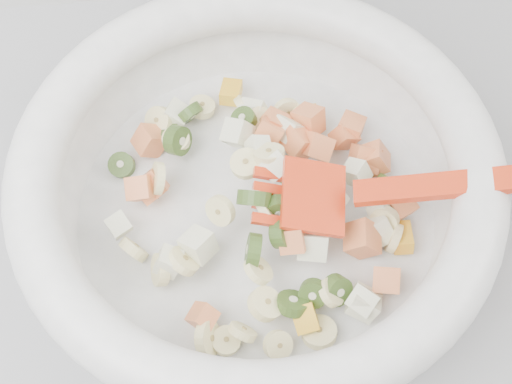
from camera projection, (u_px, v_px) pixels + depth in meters
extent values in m
cube|color=#949599|center=(136.00, 383.00, 1.00)|extent=(2.00, 0.60, 0.90)
cylinder|color=white|center=(256.00, 215.00, 0.61)|extent=(0.32, 0.32, 0.02)
torus|color=white|center=(256.00, 169.00, 0.55)|extent=(0.39, 0.39, 0.04)
cylinder|color=beige|center=(258.00, 270.00, 0.54)|extent=(0.03, 0.04, 0.03)
cylinder|color=beige|center=(176.00, 140.00, 0.61)|extent=(0.03, 0.03, 0.01)
cylinder|color=beige|center=(158.00, 178.00, 0.59)|extent=(0.02, 0.04, 0.04)
cylinder|color=beige|center=(319.00, 332.00, 0.54)|extent=(0.04, 0.04, 0.01)
cylinder|color=beige|center=(385.00, 220.00, 0.58)|extent=(0.03, 0.02, 0.03)
cylinder|color=beige|center=(134.00, 250.00, 0.57)|extent=(0.03, 0.03, 0.03)
cylinder|color=beige|center=(183.00, 261.00, 0.55)|extent=(0.03, 0.04, 0.03)
cylinder|color=beige|center=(287.00, 111.00, 0.63)|extent=(0.03, 0.02, 0.03)
cylinder|color=beige|center=(259.00, 121.00, 0.62)|extent=(0.03, 0.03, 0.03)
cylinder|color=beige|center=(266.00, 209.00, 0.56)|extent=(0.02, 0.03, 0.03)
cylinder|color=beige|center=(202.00, 107.00, 0.65)|extent=(0.03, 0.03, 0.01)
cylinder|color=beige|center=(246.00, 164.00, 0.58)|extent=(0.03, 0.03, 0.01)
cylinder|color=beige|center=(313.00, 185.00, 0.58)|extent=(0.04, 0.04, 0.03)
cylinder|color=beige|center=(265.00, 304.00, 0.54)|extent=(0.03, 0.03, 0.02)
cylinder|color=beige|center=(160.00, 270.00, 0.56)|extent=(0.02, 0.03, 0.03)
cylinder|color=beige|center=(226.00, 341.00, 0.54)|extent=(0.03, 0.03, 0.01)
cylinder|color=beige|center=(242.00, 332.00, 0.53)|extent=(0.03, 0.02, 0.03)
cylinder|color=beige|center=(245.00, 107.00, 0.64)|extent=(0.02, 0.03, 0.03)
cylinder|color=beige|center=(278.00, 345.00, 0.53)|extent=(0.03, 0.02, 0.02)
cylinder|color=beige|center=(208.00, 338.00, 0.53)|extent=(0.02, 0.04, 0.04)
cylinder|color=beige|center=(159.00, 120.00, 0.63)|extent=(0.04, 0.03, 0.03)
cylinder|color=beige|center=(331.00, 293.00, 0.54)|extent=(0.02, 0.02, 0.02)
cylinder|color=beige|center=(394.00, 238.00, 0.58)|extent=(0.02, 0.03, 0.03)
cylinder|color=beige|center=(269.00, 155.00, 0.58)|extent=(0.04, 0.04, 0.02)
cylinder|color=beige|center=(220.00, 211.00, 0.56)|extent=(0.02, 0.03, 0.03)
cylinder|color=beige|center=(302.00, 111.00, 0.64)|extent=(0.03, 0.04, 0.03)
cube|color=#FF8150|center=(400.00, 206.00, 0.59)|extent=(0.03, 0.03, 0.02)
cube|color=#FF8150|center=(299.00, 142.00, 0.61)|extent=(0.04, 0.03, 0.03)
cube|color=#FF8150|center=(364.00, 159.00, 0.61)|extent=(0.03, 0.03, 0.03)
cube|color=#FF8150|center=(275.00, 126.00, 0.62)|extent=(0.03, 0.02, 0.03)
cube|color=#FF8150|center=(344.00, 137.00, 0.62)|extent=(0.03, 0.02, 0.03)
cube|color=#FF8150|center=(362.00, 239.00, 0.57)|extent=(0.03, 0.03, 0.03)
cube|color=#FF8150|center=(150.00, 141.00, 0.62)|extent=(0.04, 0.03, 0.03)
cube|color=#FF8150|center=(141.00, 188.00, 0.59)|extent=(0.03, 0.03, 0.03)
cube|color=#FF8150|center=(151.00, 186.00, 0.60)|extent=(0.03, 0.03, 0.03)
cube|color=#FF8150|center=(293.00, 240.00, 0.55)|extent=(0.03, 0.03, 0.03)
cube|color=#FF8150|center=(317.00, 147.00, 0.60)|extent=(0.03, 0.03, 0.03)
cube|color=#FF8150|center=(386.00, 280.00, 0.56)|extent=(0.03, 0.03, 0.03)
cube|color=#FF8150|center=(203.00, 316.00, 0.54)|extent=(0.03, 0.03, 0.03)
cube|color=#FF8150|center=(308.00, 121.00, 0.62)|extent=(0.03, 0.04, 0.03)
cube|color=#FF8150|center=(351.00, 128.00, 0.63)|extent=(0.03, 0.03, 0.02)
cube|color=#FF8150|center=(373.00, 159.00, 0.61)|extent=(0.03, 0.03, 0.03)
cube|color=#FF8150|center=(269.00, 134.00, 0.61)|extent=(0.03, 0.03, 0.03)
cylinder|color=#56882D|center=(178.00, 141.00, 0.61)|extent=(0.03, 0.03, 0.04)
cylinder|color=#56882D|center=(292.00, 304.00, 0.54)|extent=(0.03, 0.03, 0.03)
cylinder|color=#56882D|center=(387.00, 187.00, 0.60)|extent=(0.03, 0.03, 0.03)
cylinder|color=#56882D|center=(122.00, 165.00, 0.62)|extent=(0.03, 0.03, 0.02)
cylinder|color=#56882D|center=(244.00, 120.00, 0.62)|extent=(0.03, 0.03, 0.02)
cylinder|color=#56882D|center=(282.00, 234.00, 0.55)|extent=(0.03, 0.03, 0.03)
cylinder|color=#56882D|center=(290.00, 172.00, 0.58)|extent=(0.03, 0.03, 0.03)
cylinder|color=#56882D|center=(336.00, 290.00, 0.55)|extent=(0.04, 0.03, 0.03)
cylinder|color=#56882D|center=(313.00, 293.00, 0.54)|extent=(0.03, 0.03, 0.03)
cylinder|color=#56882D|center=(167.00, 133.00, 0.63)|extent=(0.03, 0.03, 0.03)
cylinder|color=#56882D|center=(278.00, 210.00, 0.56)|extent=(0.03, 0.02, 0.03)
cylinder|color=#56882D|center=(190.00, 113.00, 0.63)|extent=(0.03, 0.02, 0.03)
cylinder|color=#56882D|center=(253.00, 250.00, 0.55)|extent=(0.02, 0.04, 0.04)
cylinder|color=#56882D|center=(254.00, 199.00, 0.55)|extent=(0.03, 0.03, 0.03)
cube|color=white|center=(363.00, 300.00, 0.55)|extent=(0.03, 0.03, 0.03)
cube|color=white|center=(238.00, 133.00, 0.60)|extent=(0.03, 0.03, 0.03)
cube|color=white|center=(382.00, 211.00, 0.58)|extent=(0.03, 0.03, 0.03)
cube|color=white|center=(334.00, 199.00, 0.58)|extent=(0.03, 0.03, 0.03)
cube|color=white|center=(313.00, 244.00, 0.56)|extent=(0.03, 0.03, 0.03)
cube|color=white|center=(169.00, 262.00, 0.55)|extent=(0.03, 0.03, 0.03)
cube|color=white|center=(276.00, 166.00, 0.57)|extent=(0.03, 0.03, 0.03)
cube|color=white|center=(357.00, 173.00, 0.60)|extent=(0.03, 0.03, 0.03)
cube|color=white|center=(364.00, 303.00, 0.55)|extent=(0.03, 0.03, 0.03)
cube|color=white|center=(288.00, 130.00, 0.61)|extent=(0.04, 0.03, 0.03)
cube|color=white|center=(119.00, 225.00, 0.58)|extent=(0.02, 0.03, 0.02)
cube|color=white|center=(174.00, 117.00, 0.64)|extent=(0.04, 0.03, 0.03)
cube|color=white|center=(258.00, 147.00, 0.59)|extent=(0.02, 0.02, 0.02)
cube|color=white|center=(378.00, 229.00, 0.58)|extent=(0.03, 0.03, 0.03)
cube|color=white|center=(253.00, 114.00, 0.63)|extent=(0.03, 0.03, 0.03)
cube|color=white|center=(198.00, 245.00, 0.56)|extent=(0.03, 0.03, 0.03)
cube|color=gold|center=(308.00, 189.00, 0.57)|extent=(0.03, 0.02, 0.03)
cube|color=gold|center=(305.00, 318.00, 0.54)|extent=(0.02, 0.03, 0.02)
cube|color=gold|center=(402.00, 237.00, 0.58)|extent=(0.02, 0.03, 0.02)
cube|color=gold|center=(231.00, 92.00, 0.65)|extent=(0.02, 0.03, 0.02)
cube|color=gold|center=(308.00, 119.00, 0.63)|extent=(0.02, 0.03, 0.01)
cube|color=red|center=(313.00, 197.00, 0.55)|extent=(0.06, 0.07, 0.02)
cube|color=red|center=(269.00, 174.00, 0.57)|extent=(0.03, 0.01, 0.01)
cube|color=red|center=(269.00, 189.00, 0.56)|extent=(0.03, 0.01, 0.01)
cube|color=red|center=(268.00, 205.00, 0.55)|extent=(0.03, 0.01, 0.01)
cube|color=red|center=(268.00, 220.00, 0.55)|extent=(0.03, 0.01, 0.01)
cube|color=red|center=(478.00, 182.00, 0.53)|extent=(0.18, 0.05, 0.05)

